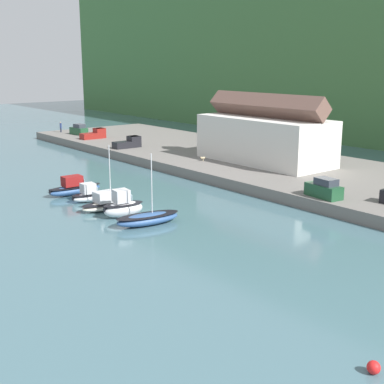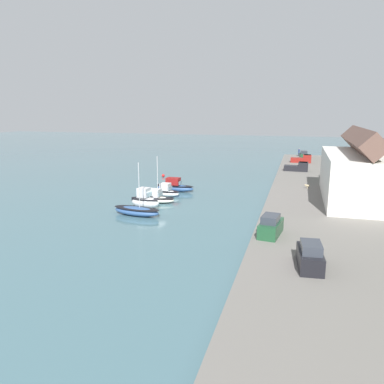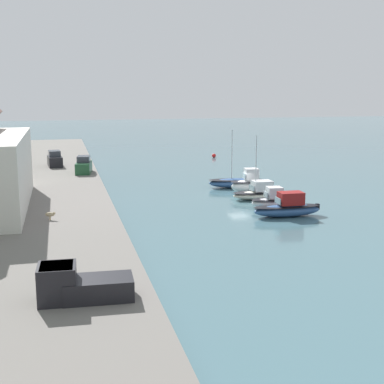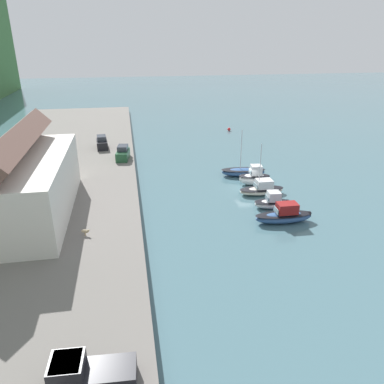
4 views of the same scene
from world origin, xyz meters
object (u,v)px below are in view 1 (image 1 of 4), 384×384
object	(u,v)px
moored_boat_1	(90,195)
pickup_truck_0	(129,143)
moored_boat_2	(107,203)
mooring_buoy_0	(374,367)
moored_boat_4	(148,219)
person_on_quay	(61,127)
moored_boat_0	(74,188)
dog_on_quay	(203,158)
moored_boat_3	(123,207)
parked_car_1	(79,130)
pickup_truck_1	(95,134)
parked_car_0	(324,189)

from	to	relation	value
moored_boat_1	pickup_truck_0	size ratio (longest dim) A/B	0.93
moored_boat_2	mooring_buoy_0	bearing A→B (deg)	-8.23
moored_boat_1	moored_boat_2	distance (m)	4.38
moored_boat_4	moored_boat_2	bearing A→B (deg)	-169.51
person_on_quay	moored_boat_0	bearing A→B (deg)	-23.67
pickup_truck_0	mooring_buoy_0	xyz separation A→B (m)	(64.17, -25.85, -1.84)
moored_boat_0	dog_on_quay	size ratio (longest dim) A/B	7.67
moored_boat_0	moored_boat_4	bearing A→B (deg)	1.29
moored_boat_0	moored_boat_3	distance (m)	11.84
parked_car_1	pickup_truck_1	world-z (taller)	parked_car_1
moored_boat_0	parked_car_1	distance (m)	45.59
moored_boat_2	dog_on_quay	world-z (taller)	moored_boat_2
person_on_quay	mooring_buoy_0	distance (m)	94.14
moored_boat_2	parked_car_1	xyz separation A→B (m)	(-48.59, 21.74, 1.57)
moored_boat_2	parked_car_0	bearing A→B (deg)	51.19
mooring_buoy_0	pickup_truck_1	bearing A→B (deg)	160.99
moored_boat_2	pickup_truck_1	bearing A→B (deg)	152.70
parked_car_1	dog_on_quay	size ratio (longest dim) A/B	4.94
parked_car_1	mooring_buoy_0	distance (m)	89.00
moored_boat_2	moored_boat_4	xyz separation A→B (m)	(7.38, 0.34, -0.11)
moored_boat_1	parked_car_1	distance (m)	49.17
parked_car_1	moored_boat_0	bearing A→B (deg)	-122.90
dog_on_quay	pickup_truck_1	bearing A→B (deg)	19.48
parked_car_0	pickup_truck_0	distance (m)	42.79
person_on_quay	pickup_truck_1	bearing A→B (deg)	4.48
mooring_buoy_0	moored_boat_4	bearing A→B (deg)	168.97
moored_boat_0	pickup_truck_1	xyz separation A→B (m)	(-33.26, 21.16, 1.36)
moored_boat_4	person_on_quay	world-z (taller)	moored_boat_4
moored_boat_1	person_on_quay	size ratio (longest dim) A/B	2.10
pickup_truck_0	pickup_truck_1	distance (m)	13.65
moored_boat_3	parked_car_0	distance (m)	21.60
moored_boat_4	dog_on_quay	distance (m)	28.00
moored_boat_4	parked_car_1	world-z (taller)	moored_boat_4
moored_boat_2	pickup_truck_0	bearing A→B (deg)	143.72
moored_boat_3	dog_on_quay	world-z (taller)	moored_boat_3
moored_boat_0	moored_boat_3	xyz separation A→B (m)	(11.83, -0.46, 0.24)
parked_car_1	person_on_quay	world-z (taller)	parked_car_1
moored_boat_3	parked_car_1	bearing A→B (deg)	164.18
pickup_truck_0	pickup_truck_1	bearing A→B (deg)	178.86
dog_on_quay	mooring_buoy_0	bearing A→B (deg)	167.76
dog_on_quay	mooring_buoy_0	size ratio (longest dim) A/B	1.23
moored_boat_1	pickup_truck_1	size ratio (longest dim) A/B	0.95
pickup_truck_0	mooring_buoy_0	size ratio (longest dim) A/B	6.75
parked_car_1	mooring_buoy_0	xyz separation A→B (m)	(84.78, -27.01, -1.94)
pickup_truck_0	person_on_quay	distance (m)	26.34
mooring_buoy_0	pickup_truck_0	bearing A→B (deg)	158.06
moored_boat_0	moored_boat_4	distance (m)	15.72
moored_boat_4	parked_car_0	size ratio (longest dim) A/B	1.61
moored_boat_2	dog_on_quay	xyz separation A→B (m)	(-10.16, 22.14, 1.11)
moored_boat_1	mooring_buoy_0	xyz separation A→B (m)	(40.56, -5.55, -0.40)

